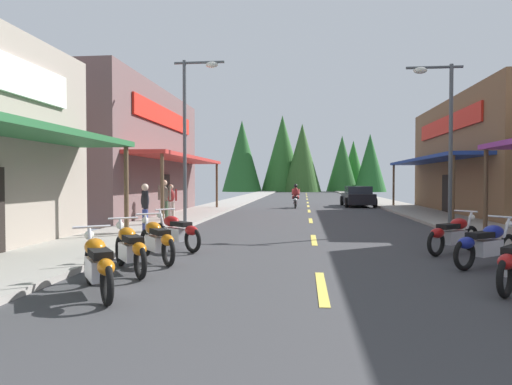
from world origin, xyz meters
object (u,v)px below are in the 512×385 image
streetlamp_left (192,119)px  pedestrian_browsing (171,199)px  streetlamp_right (442,122)px  rider_cruising_lead (296,198)px  motorcycle_parked_left_0 (98,264)px  motorcycle_parked_right_4 (453,234)px  motorcycle_parked_left_3 (176,231)px  motorcycle_parked_left_1 (130,248)px  parked_car_curbside (358,196)px  pedestrian_waiting (164,197)px  motorcycle_parked_left_2 (157,239)px  pedestrian_by_shop (145,205)px  motorcycle_parked_right_3 (486,244)px

streetlamp_left → pedestrian_browsing: streetlamp_left is taller
streetlamp_right → rider_cruising_lead: 13.89m
motorcycle_parked_left_0 → rider_cruising_lead: (2.66, 22.65, 0.17)m
motorcycle_parked_right_4 → motorcycle_parked_left_3: (-6.92, -0.10, 0.00)m
pedestrian_browsing → motorcycle_parked_right_4: bearing=-161.0°
motorcycle_parked_left_1 → motorcycle_parked_left_0: bearing=149.1°
motorcycle_parked_left_0 → pedestrian_browsing: pedestrian_browsing is taller
motorcycle_parked_right_4 → parked_car_curbside: parked_car_curbside is taller
streetlamp_right → motorcycle_parked_left_3: 10.64m
pedestrian_waiting → parked_car_curbside: bearing=-35.7°
streetlamp_right → motorcycle_parked_right_4: size_ratio=3.57×
streetlamp_left → streetlamp_right: 9.44m
motorcycle_parked_left_2 → rider_cruising_lead: size_ratio=0.82×
motorcycle_parked_left_1 → streetlamp_left: bearing=-29.2°
motorcycle_parked_left_1 → motorcycle_parked_left_2: same height
motorcycle_parked_left_2 → streetlamp_right: bearing=-85.5°
streetlamp_right → pedestrian_waiting: (-10.93, 1.61, -2.85)m
motorcycle_parked_left_3 → pedestrian_by_shop: bearing=-16.1°
motorcycle_parked_right_3 → streetlamp_left: bearing=100.1°
streetlamp_left → motorcycle_parked_left_0: (1.22, -10.73, -3.72)m
rider_cruising_lead → pedestrian_by_shop: pedestrian_by_shop is taller
motorcycle_parked_left_0 → motorcycle_parked_left_3: same height
motorcycle_parked_right_3 → parked_car_curbside: size_ratio=0.41×
pedestrian_waiting → rider_cruising_lead: bearing=-25.8°
streetlamp_right → motorcycle_parked_left_0: size_ratio=3.32×
motorcycle_parked_left_0 → pedestrian_waiting: 12.27m
pedestrian_browsing → parked_car_curbside: (9.80, 11.47, -0.24)m
streetlamp_right → motorcycle_parked_right_4: 6.73m
motorcycle_parked_right_4 → motorcycle_parked_left_0: same height
parked_car_curbside → motorcycle_parked_right_3: bearing=178.7°
motorcycle_parked_right_3 → motorcycle_parked_left_3: (-7.03, 1.62, 0.00)m
streetlamp_left → motorcycle_parked_right_4: bearing=-36.7°
motorcycle_parked_left_1 → motorcycle_parked_left_2: (0.12, 1.22, 0.00)m
motorcycle_parked_left_0 → motorcycle_parked_left_1: bearing=-30.0°
rider_cruising_lead → motorcycle_parked_left_1: bearing=172.8°
motorcycle_parked_left_2 → pedestrian_waiting: bearing=-21.0°
pedestrian_by_shop → pedestrian_browsing: (-0.95, 6.02, -0.05)m
motorcycle_parked_right_3 → motorcycle_parked_left_0: bearing=166.8°
motorcycle_parked_right_3 → motorcycle_parked_right_4: (-0.11, 1.72, 0.00)m
motorcycle_parked_left_2 → motorcycle_parked_left_1: bearing=136.6°
streetlamp_left → rider_cruising_lead: bearing=72.0°
motorcycle_parked_right_3 → pedestrian_waiting: (-9.67, 8.96, 0.58)m
motorcycle_parked_left_0 → pedestrian_waiting: bearing=-22.3°
pedestrian_by_shop → parked_car_curbside: bearing=27.9°
streetlamp_right → pedestrian_browsing: streetlamp_right is taller
rider_cruising_lead → parked_car_curbside: (4.25, 2.26, 0.03)m
motorcycle_parked_left_2 → motorcycle_parked_left_3: same height
motorcycle_parked_right_3 → pedestrian_browsing: 14.36m
motorcycle_parked_right_4 → pedestrian_waiting: bearing=101.9°
streetlamp_right → streetlamp_left: bearing=177.6°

